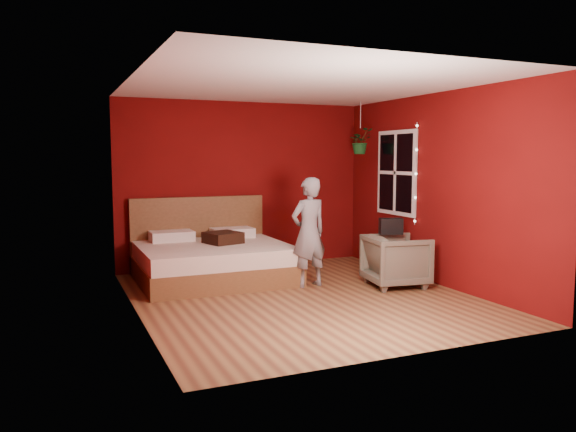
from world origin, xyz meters
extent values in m
plane|color=olive|center=(0.00, 0.00, 0.00)|extent=(4.50, 4.50, 0.00)
cube|color=#660A0A|center=(0.00, 2.26, 1.30)|extent=(4.00, 0.02, 2.60)
cube|color=#660A0A|center=(0.00, -2.26, 1.30)|extent=(4.00, 0.02, 2.60)
cube|color=#660A0A|center=(-2.01, 0.00, 1.30)|extent=(0.02, 4.50, 2.60)
cube|color=#660A0A|center=(2.01, 0.00, 1.30)|extent=(0.02, 4.50, 2.60)
cube|color=white|center=(0.00, 0.00, 2.61)|extent=(4.00, 4.50, 0.02)
cube|color=white|center=(1.97, 0.90, 1.50)|extent=(0.04, 0.97, 1.27)
cube|color=black|center=(1.96, 0.90, 1.50)|extent=(0.02, 0.85, 1.15)
cube|color=white|center=(1.95, 0.90, 1.50)|extent=(0.03, 0.05, 1.15)
cube|color=white|center=(1.95, 0.90, 1.50)|extent=(0.03, 0.85, 0.05)
cylinder|color=silver|center=(1.94, 0.38, 1.50)|extent=(0.01, 0.01, 1.45)
sphere|color=#FFF2CC|center=(1.94, 0.38, 0.83)|extent=(0.04, 0.04, 0.04)
sphere|color=#FFF2CC|center=(1.94, 0.38, 1.16)|extent=(0.04, 0.04, 0.04)
sphere|color=#FFF2CC|center=(1.94, 0.38, 1.50)|extent=(0.04, 0.04, 0.04)
sphere|color=#FFF2CC|center=(1.94, 0.38, 1.84)|extent=(0.04, 0.04, 0.04)
sphere|color=#FFF2CC|center=(1.94, 0.38, 2.17)|extent=(0.04, 0.04, 0.04)
cube|color=brown|center=(-0.76, 1.33, 0.14)|extent=(2.06, 1.75, 0.29)
cube|color=silver|center=(-0.76, 1.33, 0.40)|extent=(2.02, 1.71, 0.23)
cube|color=brown|center=(-0.76, 2.16, 0.57)|extent=(2.06, 0.08, 1.13)
cube|color=white|center=(-1.22, 1.91, 0.59)|extent=(0.62, 0.39, 0.14)
cube|color=white|center=(-0.30, 1.91, 0.59)|extent=(0.62, 0.39, 0.14)
imported|color=gray|center=(0.32, 0.50, 0.74)|extent=(0.59, 0.44, 1.47)
imported|color=#686352|center=(1.41, 0.04, 0.35)|extent=(0.87, 0.85, 0.70)
cube|color=black|center=(1.38, 0.14, 0.81)|extent=(0.34, 0.24, 0.22)
cube|color=black|center=(-0.60, 1.41, 0.59)|extent=(0.56, 0.56, 0.16)
cylinder|color=silver|center=(1.69, 1.50, 2.39)|extent=(0.01, 0.01, 0.41)
imported|color=#17501D|center=(1.69, 1.50, 1.98)|extent=(0.40, 0.35, 0.41)
camera|label=1|loc=(-2.86, -6.22, 1.73)|focal=35.00mm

